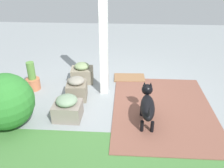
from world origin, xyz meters
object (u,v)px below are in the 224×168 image
(terracotta_pot_tall, at_px, (33,80))
(doormat, at_px, (129,78))
(stone_planter_nearest, at_px, (82,73))
(porch_pillar, at_px, (104,33))
(stone_planter_near, at_px, (77,89))
(dog, at_px, (147,105))
(round_shrub, at_px, (5,101))
(stone_planter_mid, at_px, (67,108))

(terracotta_pot_tall, relative_size, doormat, 0.87)
(stone_planter_nearest, bearing_deg, porch_pillar, 139.77)
(stone_planter_nearest, bearing_deg, stone_planter_near, 91.50)
(porch_pillar, distance_m, stone_planter_nearest, 1.25)
(dog, xyz_separation_m, doormat, (0.28, -1.61, -0.32))
(stone_planter_near, xyz_separation_m, round_shrub, (0.95, 0.90, 0.24))
(round_shrub, bearing_deg, dog, -174.51)
(round_shrub, bearing_deg, stone_planter_nearest, -119.91)
(stone_planter_nearest, xyz_separation_m, stone_planter_mid, (0.01, 1.37, 0.00))
(stone_planter_near, height_order, stone_planter_mid, stone_planter_near)
(stone_planter_mid, relative_size, doormat, 0.68)
(round_shrub, bearing_deg, stone_planter_mid, -165.35)
(round_shrub, relative_size, doormat, 1.30)
(round_shrub, height_order, dog, round_shrub)
(porch_pillar, xyz_separation_m, stone_planter_near, (0.51, 0.26, -1.03))
(dog, bearing_deg, doormat, -80.22)
(stone_planter_near, relative_size, doormat, 0.66)
(stone_planter_near, bearing_deg, dog, 152.30)
(porch_pillar, relative_size, stone_planter_mid, 5.22)
(porch_pillar, bearing_deg, dog, 129.88)
(stone_planter_near, bearing_deg, terracotta_pot_tall, -17.31)
(porch_pillar, bearing_deg, doormat, -127.56)
(porch_pillar, bearing_deg, terracotta_pot_tall, -1.77)
(terracotta_pot_tall, bearing_deg, doormat, -162.88)
(stone_planter_mid, height_order, terracotta_pot_tall, terracotta_pot_tall)
(stone_planter_nearest, bearing_deg, dog, 133.46)
(stone_planter_mid, bearing_deg, dog, 179.03)
(stone_planter_nearest, height_order, doormat, stone_planter_nearest)
(terracotta_pot_tall, bearing_deg, stone_planter_nearest, -157.30)
(stone_planter_nearest, distance_m, terracotta_pot_tall, 1.05)
(stone_planter_mid, bearing_deg, stone_planter_nearest, -90.56)
(stone_planter_mid, relative_size, round_shrub, 0.52)
(round_shrub, relative_size, dog, 1.07)
(terracotta_pot_tall, bearing_deg, stone_planter_near, 162.69)
(porch_pillar, distance_m, dog, 1.53)
(stone_planter_nearest, distance_m, dog, 1.93)
(stone_planter_nearest, height_order, dog, dog)
(stone_planter_near, bearing_deg, stone_planter_nearest, -88.50)
(porch_pillar, relative_size, stone_planter_near, 5.45)
(stone_planter_nearest, xyz_separation_m, terracotta_pot_tall, (0.97, 0.40, 0.01))
(porch_pillar, distance_m, terracotta_pot_tall, 1.82)
(dog, bearing_deg, stone_planter_mid, -0.97)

